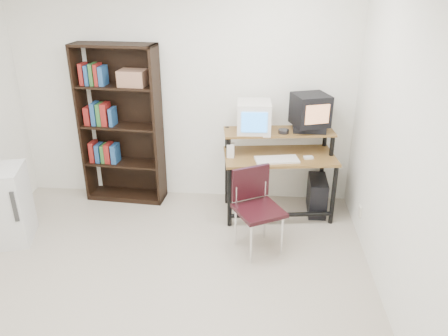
# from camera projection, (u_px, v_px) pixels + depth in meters

# --- Properties ---
(floor) EXTENTS (4.00, 4.00, 0.01)m
(floor) POSITION_uv_depth(u_px,v_px,m) (152.00, 298.00, 3.83)
(floor) COLOR #BEB29D
(floor) RESTS_ON ground
(back_wall) EXTENTS (4.00, 0.01, 2.60)m
(back_wall) POSITION_uv_depth(u_px,v_px,m) (183.00, 94.00, 5.11)
(back_wall) COLOR white
(back_wall) RESTS_ON floor
(right_wall) EXTENTS (0.01, 4.00, 2.60)m
(right_wall) POSITION_uv_depth(u_px,v_px,m) (412.00, 170.00, 3.15)
(right_wall) COLOR white
(right_wall) RESTS_ON floor
(computer_desk) EXTENTS (1.30, 0.77, 0.98)m
(computer_desk) POSITION_uv_depth(u_px,v_px,m) (279.00, 158.00, 4.93)
(computer_desk) COLOR brown
(computer_desk) RESTS_ON floor
(crt_monitor) EXTENTS (0.38, 0.39, 0.35)m
(crt_monitor) POSITION_uv_depth(u_px,v_px,m) (254.00, 117.00, 4.83)
(crt_monitor) COLOR silver
(crt_monitor) RESTS_ON computer_desk
(vcr) EXTENTS (0.37, 0.27, 0.08)m
(vcr) POSITION_uv_depth(u_px,v_px,m) (309.00, 128.00, 4.89)
(vcr) COLOR black
(vcr) RESTS_ON computer_desk
(crt_tv) EXTENTS (0.46, 0.45, 0.34)m
(crt_tv) POSITION_uv_depth(u_px,v_px,m) (310.00, 110.00, 4.81)
(crt_tv) COLOR black
(crt_tv) RESTS_ON vcr
(cd_spindle) EXTENTS (0.15, 0.15, 0.05)m
(cd_spindle) POSITION_uv_depth(u_px,v_px,m) (284.00, 132.00, 4.82)
(cd_spindle) COLOR #26262B
(cd_spindle) RESTS_ON computer_desk
(keyboard) EXTENTS (0.50, 0.29, 0.03)m
(keyboard) POSITION_uv_depth(u_px,v_px,m) (277.00, 160.00, 4.75)
(keyboard) COLOR silver
(keyboard) RESTS_ON computer_desk
(mousepad) EXTENTS (0.23, 0.20, 0.01)m
(mousepad) POSITION_uv_depth(u_px,v_px,m) (308.00, 160.00, 4.81)
(mousepad) COLOR black
(mousepad) RESTS_ON computer_desk
(mouse) EXTENTS (0.11, 0.08, 0.03)m
(mouse) POSITION_uv_depth(u_px,v_px,m) (308.00, 158.00, 4.80)
(mouse) COLOR white
(mouse) RESTS_ON mousepad
(desk_speaker) EXTENTS (0.08, 0.08, 0.17)m
(desk_speaker) POSITION_uv_depth(u_px,v_px,m) (231.00, 151.00, 4.81)
(desk_speaker) COLOR silver
(desk_speaker) RESTS_ON computer_desk
(pc_tower) EXTENTS (0.21, 0.45, 0.42)m
(pc_tower) POSITION_uv_depth(u_px,v_px,m) (317.00, 195.00, 5.13)
(pc_tower) COLOR black
(pc_tower) RESTS_ON floor
(school_chair) EXTENTS (0.58, 0.58, 0.85)m
(school_chair) POSITION_uv_depth(u_px,v_px,m) (256.00, 201.00, 4.34)
(school_chair) COLOR black
(school_chair) RESTS_ON floor
(bookshelf) EXTENTS (0.97, 0.39, 1.90)m
(bookshelf) POSITION_uv_depth(u_px,v_px,m) (121.00, 123.00, 5.17)
(bookshelf) COLOR black
(bookshelf) RESTS_ON floor
(mini_fridge) EXTENTS (0.59, 0.59, 0.82)m
(mini_fridge) POSITION_uv_depth(u_px,v_px,m) (3.00, 205.00, 4.50)
(mini_fridge) COLOR silver
(mini_fridge) RESTS_ON floor
(wall_outlet) EXTENTS (0.02, 0.08, 0.12)m
(wall_outlet) POSITION_uv_depth(u_px,v_px,m) (360.00, 211.00, 4.61)
(wall_outlet) COLOR beige
(wall_outlet) RESTS_ON right_wall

